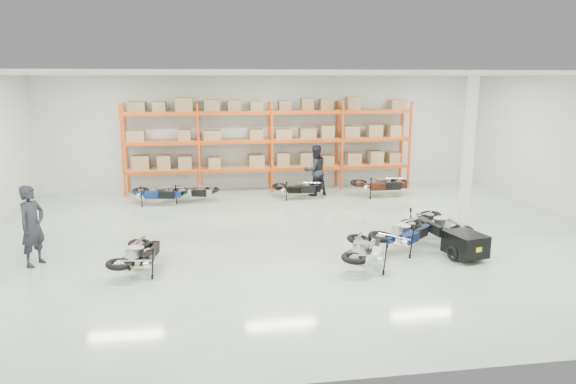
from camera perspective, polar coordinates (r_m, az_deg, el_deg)
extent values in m
plane|color=silver|center=(14.51, 1.13, -5.11)|extent=(18.00, 18.00, 0.00)
plane|color=white|center=(13.84, 1.21, 12.96)|extent=(18.00, 18.00, 0.00)
plane|color=silver|center=(20.88, -2.12, 6.60)|extent=(18.00, 0.00, 18.00)
plane|color=silver|center=(7.36, 10.51, -4.60)|extent=(18.00, 0.00, 18.00)
cube|color=#F24B0C|center=(20.07, -17.91, 4.33)|extent=(0.08, 0.08, 3.50)
cube|color=#F24B0C|center=(20.95, -17.53, 4.68)|extent=(0.08, 0.08, 3.50)
cube|color=#F24B0C|center=(19.81, -9.87, 4.65)|extent=(0.08, 0.08, 3.50)
cube|color=#F24B0C|center=(20.71, -9.83, 4.99)|extent=(0.08, 0.08, 3.50)
cube|color=#F24B0C|center=(19.95, -1.78, 4.89)|extent=(0.08, 0.08, 3.50)
cube|color=#F24B0C|center=(20.83, -2.08, 5.21)|extent=(0.08, 0.08, 3.50)
cube|color=#F24B0C|center=(20.47, 6.05, 5.02)|extent=(0.08, 0.08, 3.50)
cube|color=#F24B0C|center=(21.33, 5.44, 5.33)|extent=(0.08, 0.08, 3.50)
cube|color=#F24B0C|center=(21.35, 13.37, 5.05)|extent=(0.08, 0.08, 3.50)
cube|color=#F24B0C|center=(22.18, 12.51, 5.36)|extent=(0.08, 0.08, 3.50)
cube|color=#F24B0C|center=(20.02, -13.79, 2.10)|extent=(2.70, 0.08, 0.12)
cube|color=#F24B0C|center=(20.91, -13.58, 2.54)|extent=(2.70, 0.08, 0.12)
cube|color=tan|center=(20.45, -13.69, 2.51)|extent=(2.68, 0.88, 0.02)
cube|color=tan|center=(20.42, -13.73, 3.15)|extent=(2.40, 0.70, 0.44)
cube|color=#F24B0C|center=(19.96, -5.76, 2.36)|extent=(2.70, 0.08, 0.12)
cube|color=#F24B0C|center=(20.85, -5.89, 2.79)|extent=(2.70, 0.08, 0.12)
cube|color=tan|center=(20.39, -5.83, 2.78)|extent=(2.68, 0.88, 0.02)
cube|color=tan|center=(20.36, -5.85, 3.41)|extent=(2.40, 0.70, 0.44)
cube|color=#F24B0C|center=(20.29, 2.17, 2.58)|extent=(2.70, 0.08, 0.12)
cube|color=#F24B0C|center=(21.16, 1.71, 3.00)|extent=(2.70, 0.08, 0.12)
cube|color=tan|center=(20.71, 1.94, 2.99)|extent=(2.68, 0.88, 0.02)
cube|color=tan|center=(20.68, 1.94, 3.61)|extent=(2.40, 0.70, 0.44)
cube|color=#F24B0C|center=(20.99, 9.70, 2.75)|extent=(2.70, 0.08, 0.12)
cube|color=#F24B0C|center=(21.83, 8.97, 3.14)|extent=(2.70, 0.08, 0.12)
cube|color=tan|center=(21.40, 9.34, 3.13)|extent=(2.68, 0.88, 0.02)
cube|color=tan|center=(21.37, 9.36, 3.74)|extent=(2.40, 0.70, 0.44)
cube|color=#F24B0C|center=(19.86, -13.95, 5.22)|extent=(2.70, 0.08, 0.12)
cube|color=#F24B0C|center=(20.75, -13.74, 5.53)|extent=(2.70, 0.08, 0.12)
cube|color=tan|center=(20.30, -13.85, 5.57)|extent=(2.68, 0.88, 0.02)
cube|color=tan|center=(20.27, -13.89, 6.22)|extent=(2.40, 0.70, 0.44)
cube|color=#F24B0C|center=(19.80, -5.83, 5.50)|extent=(2.70, 0.08, 0.12)
cube|color=#F24B0C|center=(20.69, -5.96, 5.80)|extent=(2.70, 0.08, 0.12)
cube|color=tan|center=(20.24, -5.90, 5.85)|extent=(2.68, 0.88, 0.02)
cube|color=tan|center=(20.21, -5.91, 6.50)|extent=(2.40, 0.70, 0.44)
cube|color=#F24B0C|center=(20.13, 2.19, 5.67)|extent=(2.70, 0.08, 0.12)
cube|color=#F24B0C|center=(21.01, 1.73, 5.96)|extent=(2.70, 0.08, 0.12)
cube|color=tan|center=(20.56, 1.96, 6.01)|extent=(2.68, 0.88, 0.02)
cube|color=tan|center=(20.54, 1.96, 6.65)|extent=(2.40, 0.70, 0.44)
cube|color=#F24B0C|center=(20.84, 9.82, 5.73)|extent=(2.70, 0.08, 0.12)
cube|color=#F24B0C|center=(21.69, 9.07, 6.01)|extent=(2.70, 0.08, 0.12)
cube|color=tan|center=(21.25, 9.44, 6.06)|extent=(2.68, 0.88, 0.02)
cube|color=tan|center=(21.23, 9.46, 6.68)|extent=(2.40, 0.70, 0.44)
cube|color=#F24B0C|center=(19.76, -14.12, 8.38)|extent=(2.70, 0.08, 0.12)
cube|color=#F24B0C|center=(20.65, -13.90, 8.56)|extent=(2.70, 0.08, 0.12)
cube|color=tan|center=(20.20, -14.02, 8.67)|extent=(2.68, 0.88, 0.02)
cube|color=tan|center=(20.19, -14.05, 9.32)|extent=(2.40, 0.70, 0.44)
cube|color=#F24B0C|center=(19.70, -5.90, 8.68)|extent=(2.70, 0.08, 0.12)
cube|color=#F24B0C|center=(20.59, -6.03, 8.84)|extent=(2.70, 0.08, 0.12)
cube|color=tan|center=(20.14, -5.97, 8.96)|extent=(2.68, 0.88, 0.02)
cube|color=tan|center=(20.13, -5.99, 9.61)|extent=(2.40, 0.70, 0.44)
cube|color=#F24B0C|center=(20.03, 2.22, 8.79)|extent=(2.70, 0.08, 0.12)
cube|color=#F24B0C|center=(20.91, 1.75, 8.95)|extent=(2.70, 0.08, 0.12)
cube|color=tan|center=(20.47, 1.98, 9.07)|extent=(2.68, 0.88, 0.02)
cube|color=tan|center=(20.46, 1.99, 9.71)|extent=(2.40, 0.70, 0.44)
cube|color=#F24B0C|center=(20.74, 9.93, 8.75)|extent=(2.70, 0.08, 0.12)
cube|color=#F24B0C|center=(21.59, 9.17, 8.91)|extent=(2.70, 0.08, 0.12)
cube|color=tan|center=(21.16, 9.55, 9.02)|extent=(2.68, 0.88, 0.02)
cube|color=tan|center=(21.15, 9.57, 9.64)|extent=(2.40, 0.70, 0.44)
cube|color=white|center=(16.17, 19.38, 4.19)|extent=(0.25, 0.25, 4.50)
cube|color=black|center=(13.45, 19.10, -5.48)|extent=(0.94, 1.09, 0.55)
cube|color=yellow|center=(13.05, 20.06, -6.09)|extent=(0.16, 0.06, 0.11)
torus|color=black|center=(13.34, 17.59, -6.41)|extent=(0.08, 0.38, 0.38)
torus|color=black|center=(13.69, 20.44, -6.15)|extent=(0.08, 0.38, 0.38)
cylinder|color=black|center=(13.98, 17.90, -4.50)|extent=(0.24, 0.88, 0.04)
imported|color=#202229|center=(13.60, -26.53, -3.38)|extent=(0.73, 0.85, 1.95)
imported|color=black|center=(19.58, 3.03, 2.42)|extent=(1.12, 0.99, 1.94)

